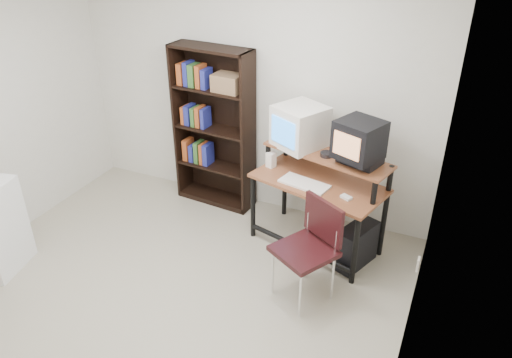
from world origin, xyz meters
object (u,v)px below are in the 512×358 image
at_px(crt_monitor, 300,127).
at_px(crt_tv, 359,140).
at_px(bookshelf, 215,126).
at_px(pc_tower, 356,245).
at_px(school_chair, 311,241).
at_px(computer_desk, 320,185).

xyz_separation_m(crt_monitor, crt_tv, (0.62, -0.18, 0.05)).
bearing_deg(bookshelf, crt_monitor, -6.31).
distance_m(crt_tv, pc_tower, 1.03).
bearing_deg(crt_monitor, school_chair, -35.92).
height_order(computer_desk, school_chair, computer_desk).
bearing_deg(school_chair, computer_desk, 132.67).
relative_size(crt_monitor, crt_tv, 1.21).
xyz_separation_m(crt_tv, pc_tower, (0.11, -0.16, -1.01)).
bearing_deg(crt_tv, school_chair, -80.31).
bearing_deg(crt_tv, computer_desk, -157.24).
height_order(school_chair, bookshelf, bookshelf).
bearing_deg(pc_tower, bookshelf, -175.83).
distance_m(pc_tower, bookshelf, 1.99).
distance_m(crt_monitor, crt_tv, 0.64).
distance_m(crt_monitor, bookshelf, 1.10).
distance_m(pc_tower, school_chair, 0.73).
xyz_separation_m(computer_desk, crt_monitor, (-0.29, 0.18, 0.48)).
distance_m(school_chair, bookshelf, 1.90).
bearing_deg(computer_desk, pc_tower, -3.93).
distance_m(crt_monitor, school_chair, 1.18).
xyz_separation_m(crt_monitor, bookshelf, (-1.05, 0.20, -0.25)).
bearing_deg(computer_desk, bookshelf, 179.07).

